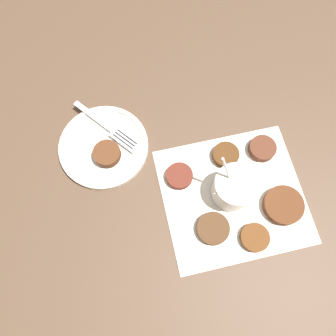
{
  "coord_description": "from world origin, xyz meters",
  "views": [
    {
      "loc": [
        0.19,
        0.09,
        0.67
      ],
      "look_at": [
        0.11,
        -0.11,
        0.02
      ],
      "focal_mm": 35.0,
      "sensor_mm": 36.0,
      "label": 1
    }
  ],
  "objects_px": {
    "fritter_on_plate": "(107,154)",
    "sauce_bowl": "(234,188)",
    "fork": "(113,130)",
    "serving_plate": "(104,146)"
  },
  "relations": [
    {
      "from": "fritter_on_plate",
      "to": "fork",
      "type": "distance_m",
      "value": 0.06
    },
    {
      "from": "fritter_on_plate",
      "to": "fork",
      "type": "relative_size",
      "value": 0.35
    },
    {
      "from": "fritter_on_plate",
      "to": "fork",
      "type": "height_order",
      "value": "fritter_on_plate"
    },
    {
      "from": "fritter_on_plate",
      "to": "fork",
      "type": "xyz_separation_m",
      "value": [
        -0.03,
        -0.05,
        -0.01
      ]
    },
    {
      "from": "fritter_on_plate",
      "to": "sauce_bowl",
      "type": "bearing_deg",
      "value": 141.74
    },
    {
      "from": "sauce_bowl",
      "to": "serving_plate",
      "type": "relative_size",
      "value": 0.65
    },
    {
      "from": "serving_plate",
      "to": "fork",
      "type": "bearing_deg",
      "value": -143.18
    },
    {
      "from": "sauce_bowl",
      "to": "fork",
      "type": "distance_m",
      "value": 0.29
    },
    {
      "from": "sauce_bowl",
      "to": "fritter_on_plate",
      "type": "distance_m",
      "value": 0.27
    },
    {
      "from": "serving_plate",
      "to": "sauce_bowl",
      "type": "bearing_deg",
      "value": 137.75
    }
  ]
}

